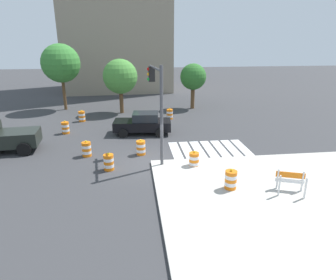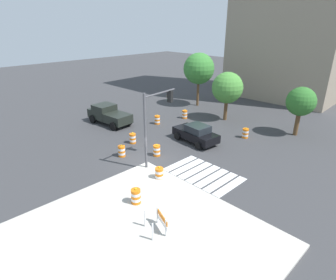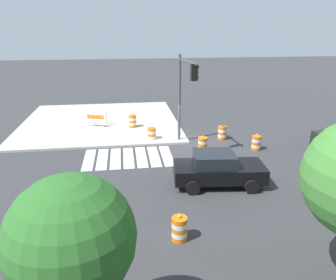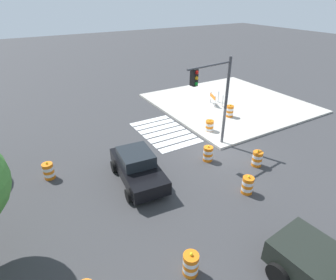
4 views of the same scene
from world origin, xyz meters
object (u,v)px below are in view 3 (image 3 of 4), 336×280
Objects in this scene: traffic_barrel_crosswalk_end at (203,145)px; traffic_barrel_on_sidewalk at (133,121)px; construction_barricade at (96,119)px; traffic_light_pole at (185,86)px; street_tree_streetside_near at (71,240)px; traffic_barrel_median_near at (152,135)px; sports_car at (218,169)px; traffic_barrel_median_far at (179,229)px; traffic_barrel_lane_center at (222,133)px; traffic_barrel_far_curb at (256,143)px.

traffic_barrel_crosswalk_end is 1.00× the size of traffic_barrel_on_sidewalk.
construction_barricade reaches higher than traffic_barrel_crosswalk_end.
traffic_light_pole reaches higher than street_tree_streetside_near.
traffic_barrel_median_near is 5.19m from construction_barricade.
street_tree_streetside_near is (-0.89, 18.30, 2.50)m from construction_barricade.
traffic_barrel_median_far is (2.55, 4.02, -0.36)m from sports_car.
traffic_barrel_lane_center is at bearing 151.58° from traffic_barrel_on_sidewalk.
traffic_barrel_median_far is at bearing 94.83° from traffic_barrel_on_sidewalk.
traffic_light_pole is 1.20× the size of street_tree_streetside_near.
traffic_barrel_median_near is 1.00× the size of traffic_barrel_median_far.
traffic_barrel_on_sidewalk reaches higher than traffic_barrel_median_near.
traffic_barrel_on_sidewalk is 0.72× the size of construction_barricade.
traffic_barrel_crosswalk_end is at bearing 137.43° from traffic_light_pole.
traffic_barrel_crosswalk_end is at bearing -94.49° from sports_car.
traffic_barrel_on_sidewalk reaches higher than traffic_barrel_far_curb.
construction_barricade reaches higher than traffic_barrel_lane_center.
sports_car reaches higher than traffic_barrel_median_near.
traffic_light_pole is (2.82, 1.19, 3.46)m from traffic_barrel_lane_center.
traffic_light_pole is (-5.74, 4.99, 3.19)m from construction_barricade.
construction_barricade is (3.81, -14.27, 0.27)m from traffic_barrel_median_far.
street_tree_streetside_near reaches higher than traffic_barrel_far_curb.
traffic_barrel_median_far and traffic_barrel_far_curb have the same top height.
traffic_barrel_crosswalk_end is at bearing -109.05° from traffic_barrel_median_far.
traffic_barrel_median_near is at bearing 111.79° from traffic_barrel_on_sidewalk.
sports_car reaches higher than traffic_barrel_far_curb.
sports_car is 4.37× the size of traffic_barrel_lane_center.
traffic_barrel_crosswalk_end is at bearing -2.70° from traffic_barrel_far_curb.
traffic_barrel_on_sidewalk is (3.71, -9.65, -0.21)m from sports_car.
traffic_barrel_median_near is at bearing -101.20° from street_tree_streetside_near.
traffic_light_pole is (0.97, -0.89, 3.46)m from traffic_barrel_crosswalk_end.
sports_car reaches higher than traffic_barrel_lane_center.
construction_barricade is at bearing -41.24° from traffic_barrel_crosswalk_end.
traffic_barrel_lane_center is at bearing -117.88° from street_tree_streetside_near.
traffic_light_pole is at bearing 138.99° from construction_barricade.
traffic_barrel_on_sidewalk is 0.19× the size of traffic_light_pole.
traffic_barrel_median_near is 4.22m from traffic_light_pole.
sports_car is 6.83m from traffic_barrel_lane_center.
street_tree_streetside_near is at bearing 55.78° from sports_car.
traffic_barrel_median_near is 1.00× the size of traffic_barrel_far_curb.
traffic_barrel_crosswalk_end is at bearing 140.56° from traffic_barrel_median_near.
traffic_barrel_far_curb is at bearing 143.67° from traffic_barrel_on_sidewalk.
sports_car is 4.37× the size of traffic_barrel_median_far.
construction_barricade is (10.06, -6.04, 0.27)m from traffic_barrel_far_curb.
street_tree_streetside_near is at bearing 62.12° from traffic_barrel_lane_center.
sports_car reaches higher than traffic_barrel_median_far.
sports_car is 4.37× the size of traffic_barrel_median_near.
traffic_light_pole is at bearing -101.73° from traffic_barrel_median_far.
traffic_barrel_crosswalk_end is at bearing 138.76° from construction_barricade.
traffic_barrel_crosswalk_end is 1.00× the size of traffic_barrel_lane_center.
traffic_light_pole reaches higher than traffic_barrel_on_sidewalk.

